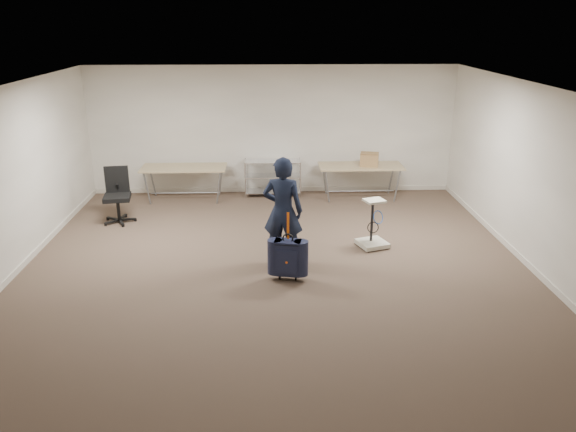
{
  "coord_description": "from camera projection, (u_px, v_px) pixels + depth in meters",
  "views": [
    {
      "loc": [
        -0.1,
        -7.75,
        3.73
      ],
      "look_at": [
        0.19,
        0.3,
        0.88
      ],
      "focal_mm": 35.0,
      "sensor_mm": 36.0,
      "label": 1
    }
  ],
  "objects": [
    {
      "name": "cardboard_box",
      "position": [
        369.0,
        159.0,
        12.0
      ],
      "size": [
        0.43,
        0.36,
        0.28
      ],
      "primitive_type": "cube",
      "rotation": [
        0.0,
        0.0,
        -0.23
      ],
      "color": "olive",
      "rests_on": "folding_table_right"
    },
    {
      "name": "folding_table_left",
      "position": [
        184.0,
        169.0,
        11.98
      ],
      "size": [
        1.8,
        0.75,
        0.73
      ],
      "color": "#9F8761",
      "rests_on": "ground"
    },
    {
      "name": "suitcase",
      "position": [
        288.0,
        258.0,
        8.34
      ],
      "size": [
        0.43,
        0.29,
        1.07
      ],
      "color": "#151D30",
      "rests_on": "ground"
    },
    {
      "name": "folding_table_right",
      "position": [
        361.0,
        168.0,
        12.11
      ],
      "size": [
        1.8,
        0.75,
        0.73
      ],
      "color": "#9F8761",
      "rests_on": "ground"
    },
    {
      "name": "room_shell",
      "position": [
        275.0,
        240.0,
        9.83
      ],
      "size": [
        8.0,
        9.0,
        9.0
      ],
      "color": "beige",
      "rests_on": "ground"
    },
    {
      "name": "person",
      "position": [
        283.0,
        211.0,
        8.8
      ],
      "size": [
        0.71,
        0.54,
        1.74
      ],
      "primitive_type": "imported",
      "rotation": [
        0.0,
        0.0,
        2.94
      ],
      "color": "black",
      "rests_on": "ground"
    },
    {
      "name": "wire_shelf",
      "position": [
        273.0,
        176.0,
        12.36
      ],
      "size": [
        1.22,
        0.47,
        0.8
      ],
      "color": "silver",
      "rests_on": "ground"
    },
    {
      "name": "ground",
      "position": [
        276.0,
        277.0,
        8.55
      ],
      "size": [
        9.0,
        9.0,
        0.0
      ],
      "primitive_type": "plane",
      "color": "#49392C",
      "rests_on": "ground"
    },
    {
      "name": "equipment_cart",
      "position": [
        373.0,
        234.0,
        9.63
      ],
      "size": [
        0.59,
        0.59,
        0.85
      ],
      "color": "beige",
      "rests_on": "ground"
    },
    {
      "name": "office_chair",
      "position": [
        118.0,
        206.0,
        10.79
      ],
      "size": [
        0.64,
        0.64,
        1.05
      ],
      "color": "black",
      "rests_on": "ground"
    }
  ]
}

